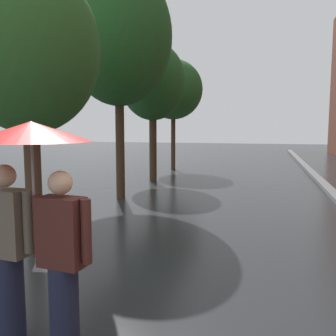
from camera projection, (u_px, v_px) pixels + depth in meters
The scene contains 6 objects.
kerb_strip at pixel (326, 186), 12.10m from camera, with size 0.30×36.00×0.12m, color slate.
street_tree_0 at pixel (28, 51), 6.22m from camera, with size 2.41×2.41×4.73m.
street_tree_1 at pixel (119, 37), 10.01m from camera, with size 2.91×2.91×6.30m.
street_tree_2 at pixel (153, 82), 13.43m from camera, with size 2.37×2.37×5.03m.
street_tree_3 at pixel (173, 90), 16.94m from camera, with size 2.68×2.68×5.03m.
couple_under_umbrella at pixel (33, 204), 3.30m from camera, with size 1.20×1.05×2.08m.
Camera 1 is at (1.18, -2.86, 2.04)m, focal length 39.68 mm.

